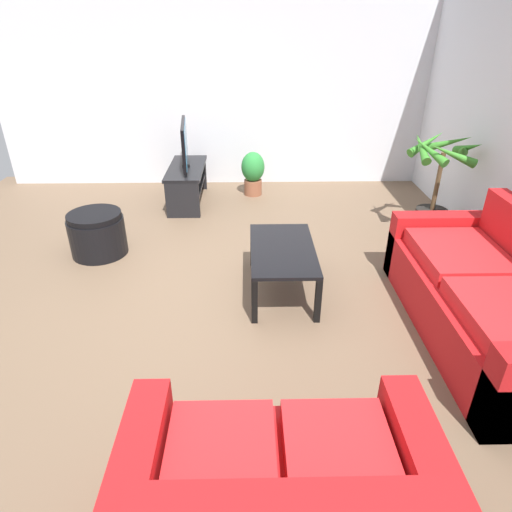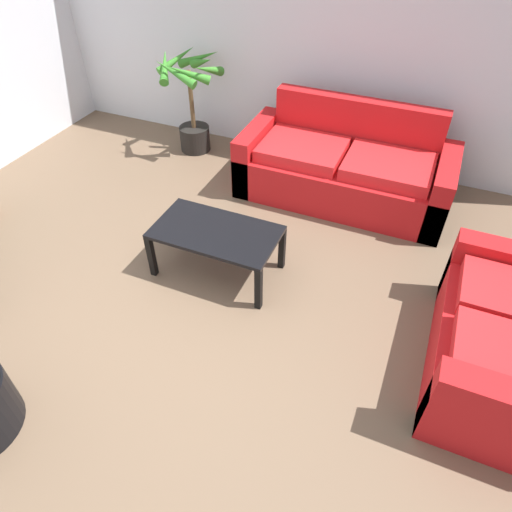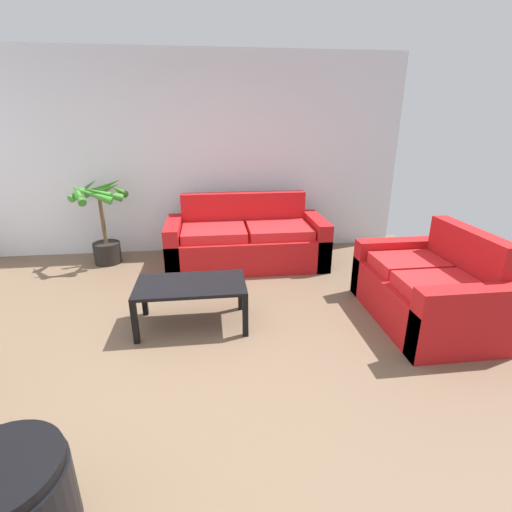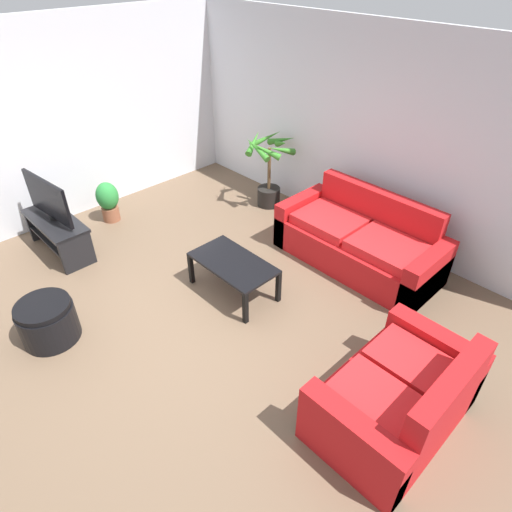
% 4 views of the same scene
% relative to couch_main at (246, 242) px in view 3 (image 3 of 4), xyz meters
% --- Properties ---
extents(ground_plane, '(6.60, 6.60, 0.00)m').
position_rel_couch_main_xyz_m(ground_plane, '(-0.71, -2.28, -0.30)').
color(ground_plane, brown).
extents(wall_back, '(6.00, 0.06, 2.70)m').
position_rel_couch_main_xyz_m(wall_back, '(-0.71, 0.72, 1.05)').
color(wall_back, silver).
rests_on(wall_back, ground).
extents(couch_main, '(2.05, 0.90, 0.90)m').
position_rel_couch_main_xyz_m(couch_main, '(0.00, 0.00, 0.00)').
color(couch_main, red).
rests_on(couch_main, ground).
extents(couch_loveseat, '(0.90, 1.41, 0.90)m').
position_rel_couch_main_xyz_m(couch_loveseat, '(1.57, -1.69, -0.01)').
color(couch_loveseat, red).
rests_on(couch_loveseat, ground).
extents(coffee_table, '(1.01, 0.56, 0.43)m').
position_rel_couch_main_xyz_m(coffee_table, '(-0.67, -1.52, 0.07)').
color(coffee_table, black).
rests_on(coffee_table, ground).
extents(potted_palm, '(0.72, 0.72, 1.12)m').
position_rel_couch_main_xyz_m(potted_palm, '(-1.86, 0.26, 0.25)').
color(potted_palm, black).
rests_on(potted_palm, ground).
extents(ottoman, '(0.57, 0.57, 0.45)m').
position_rel_couch_main_xyz_m(ottoman, '(-1.42, -3.38, -0.08)').
color(ottoman, black).
rests_on(ottoman, ground).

